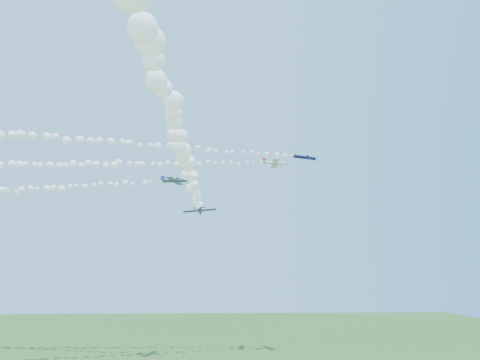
{
  "coord_description": "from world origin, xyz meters",
  "views": [
    {
      "loc": [
        -0.08,
        -106.98,
        20.5
      ],
      "look_at": [
        4.97,
        -6.82,
        44.5
      ],
      "focal_mm": 30.0,
      "sensor_mm": 36.0,
      "label": 1
    }
  ],
  "objects_px": {
    "plane_grey": "(175,181)",
    "plane_black": "(200,210)",
    "plane_navy": "(305,157)",
    "plane_white": "(275,163)"
  },
  "relations": [
    {
      "from": "plane_white",
      "to": "plane_black",
      "type": "relative_size",
      "value": 0.99
    },
    {
      "from": "plane_grey",
      "to": "plane_navy",
      "type": "bearing_deg",
      "value": 21.95
    },
    {
      "from": "plane_white",
      "to": "plane_grey",
      "type": "distance_m",
      "value": 27.62
    },
    {
      "from": "plane_navy",
      "to": "plane_black",
      "type": "relative_size",
      "value": 1.0
    },
    {
      "from": "plane_navy",
      "to": "plane_grey",
      "type": "bearing_deg",
      "value": 174.38
    },
    {
      "from": "plane_grey",
      "to": "plane_black",
      "type": "distance_m",
      "value": 13.77
    },
    {
      "from": "plane_white",
      "to": "plane_navy",
      "type": "xyz_separation_m",
      "value": [
        8.04,
        -1.67,
        1.19
      ]
    },
    {
      "from": "plane_black",
      "to": "plane_navy",
      "type": "bearing_deg",
      "value": -66.05
    },
    {
      "from": "plane_white",
      "to": "plane_navy",
      "type": "height_order",
      "value": "plane_navy"
    },
    {
      "from": "plane_navy",
      "to": "plane_grey",
      "type": "relative_size",
      "value": 0.9
    }
  ]
}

